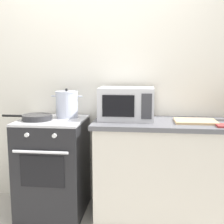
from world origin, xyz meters
TOP-DOWN VIEW (x-y plane):
  - back_wall at (0.30, 0.97)m, footprint 4.40×0.10m
  - lower_cabinet_right at (0.90, 0.62)m, footprint 1.64×0.56m
  - countertop_right at (0.90, 0.62)m, footprint 1.70×0.60m
  - stove at (-0.35, 0.60)m, footprint 0.60×0.64m
  - stock_pot at (-0.24, 0.72)m, footprint 0.30×0.22m
  - frying_pan at (-0.48, 0.55)m, footprint 0.47×0.27m
  - microwave at (0.34, 0.68)m, footprint 0.50×0.37m
  - cutting_board at (0.96, 0.60)m, footprint 0.36×0.26m

SIDE VIEW (x-z plane):
  - lower_cabinet_right at x=0.90m, z-range 0.00..0.88m
  - stove at x=-0.35m, z-range 0.00..0.92m
  - countertop_right at x=0.90m, z-range 0.88..0.92m
  - cutting_board at x=0.96m, z-range 0.92..0.94m
  - frying_pan at x=-0.48m, z-range 0.92..0.97m
  - stock_pot at x=-0.24m, z-range 0.91..1.19m
  - microwave at x=0.34m, z-range 0.92..1.22m
  - back_wall at x=0.30m, z-range 0.00..2.50m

